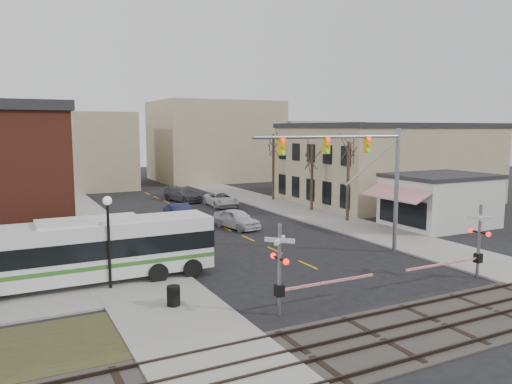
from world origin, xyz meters
TOP-DOWN VIEW (x-y plane):
  - ground at (0.00, 0.00)m, footprint 160.00×160.00m
  - sidewalk_west at (-9.50, 20.00)m, footprint 5.00×60.00m
  - sidewalk_east at (9.50, 20.00)m, footprint 5.00×60.00m
  - ballast_strip at (0.00, -8.00)m, footprint 160.00×5.00m
  - rail_tracks at (0.00, -8.00)m, footprint 160.00×3.91m
  - tan_building at (22.00, 20.00)m, footprint 20.30×15.30m
  - awning_shop at (15.97, 7.00)m, footprint 9.74×6.20m
  - tree_east_a at (10.50, 12.00)m, footprint 0.28×0.28m
  - tree_east_b at (10.80, 18.00)m, footprint 0.28×0.28m
  - tree_east_c at (11.00, 26.00)m, footprint 0.28×0.28m
  - transit_bus at (-11.93, 4.02)m, footprint 12.60×2.78m
  - traffic_signal_mast at (3.87, 2.07)m, footprint 10.45×0.30m
  - rr_crossing_west at (-4.99, -4.10)m, footprint 5.60×1.36m
  - rr_crossing_east at (6.30, -4.27)m, footprint 5.60×1.36m
  - street_lamp at (-11.23, 2.60)m, footprint 0.44×0.44m
  - trash_bin at (-9.20, -1.18)m, footprint 0.60×0.60m
  - car_a at (0.81, 13.70)m, footprint 2.79×4.85m
  - car_b at (-2.40, 18.90)m, footprint 2.06×4.92m
  - car_c at (4.13, 24.64)m, footprint 2.78×5.42m
  - car_d at (1.81, 29.84)m, footprint 3.54×5.65m
  - pedestrian_near at (-8.60, 4.55)m, footprint 0.57×0.73m
  - pedestrian_far at (-10.94, 8.21)m, footprint 1.11×1.12m

SIDE VIEW (x-z plane):
  - ground at x=0.00m, z-range 0.00..0.00m
  - ballast_strip at x=0.00m, z-range 0.00..0.06m
  - sidewalk_west at x=-9.50m, z-range 0.00..0.12m
  - sidewalk_east at x=9.50m, z-range 0.00..0.12m
  - rail_tracks at x=0.00m, z-range 0.05..0.19m
  - trash_bin at x=-9.20m, z-range 0.12..1.01m
  - car_c at x=4.13m, z-range 0.00..1.46m
  - car_d at x=1.81m, z-range 0.00..1.53m
  - car_a at x=0.81m, z-range 0.00..1.55m
  - car_b at x=-2.40m, z-range 0.00..1.58m
  - pedestrian_near at x=-8.60m, z-range 0.12..1.88m
  - pedestrian_far at x=-10.94m, z-range 0.12..1.94m
  - transit_bus at x=-11.93m, z-range 0.21..3.45m
  - rr_crossing_west at x=-4.99m, z-range -0.03..3.97m
  - rr_crossing_east at x=6.30m, z-range -0.03..3.97m
  - awning_shop at x=15.97m, z-range 0.01..4.31m
  - tree_east_b at x=10.80m, z-range 0.12..6.42m
  - street_lamp at x=-11.23m, z-range 1.08..5.70m
  - tree_east_a at x=10.50m, z-range 0.12..6.87m
  - tree_east_c at x=11.00m, z-range 0.12..7.32m
  - tan_building at x=22.00m, z-range 0.01..8.51m
  - traffic_signal_mast at x=3.87m, z-range 1.76..9.76m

